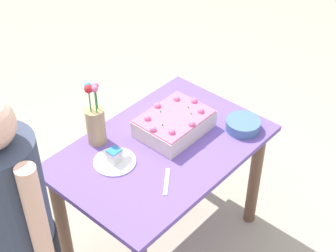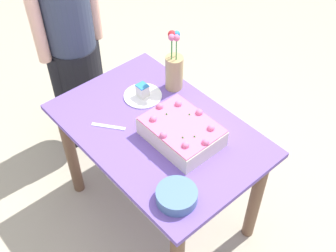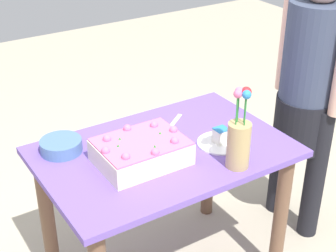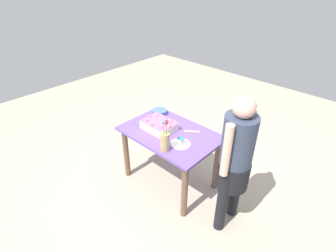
{
  "view_description": "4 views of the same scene",
  "coord_description": "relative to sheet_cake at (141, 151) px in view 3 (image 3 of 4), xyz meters",
  "views": [
    {
      "loc": [
        -1.48,
        -1.35,
        2.49
      ],
      "look_at": [
        0.12,
        0.06,
        0.78
      ],
      "focal_mm": 55.0,
      "sensor_mm": 36.0,
      "label": 1
    },
    {
      "loc": [
        1.18,
        -0.97,
        2.3
      ],
      "look_at": [
        0.08,
        -0.0,
        0.82
      ],
      "focal_mm": 45.0,
      "sensor_mm": 36.0,
      "label": 2
    },
    {
      "loc": [
        1.04,
        1.68,
        1.94
      ],
      "look_at": [
        0.01,
        0.05,
        0.89
      ],
      "focal_mm": 55.0,
      "sensor_mm": 36.0,
      "label": 3
    },
    {
      "loc": [
        -1.71,
        1.86,
        2.39
      ],
      "look_at": [
        0.02,
        0.01,
        0.82
      ],
      "focal_mm": 28.0,
      "sensor_mm": 36.0,
      "label": 4
    }
  ],
  "objects": [
    {
      "name": "dining_table",
      "position": [
        -0.14,
        -0.04,
        -0.2
      ],
      "size": [
        1.12,
        0.74,
        0.75
      ],
      "color": "#6B4EAC",
      "rests_on": "ground_plane"
    },
    {
      "name": "sheet_cake",
      "position": [
        0.0,
        0.0,
        0.0
      ],
      "size": [
        0.37,
        0.28,
        0.13
      ],
      "color": "#EFDDC6",
      "rests_on": "dining_table"
    },
    {
      "name": "serving_plate_with_slice",
      "position": [
        -0.38,
        0.06,
        -0.03
      ],
      "size": [
        0.21,
        0.21,
        0.08
      ],
      "color": "white",
      "rests_on": "dining_table"
    },
    {
      "name": "cake_knife",
      "position": [
        -0.31,
        -0.22,
        -0.05
      ],
      "size": [
        0.16,
        0.12,
        0.0
      ],
      "primitive_type": "cube",
      "rotation": [
        0.0,
        0.0,
        3.78
      ],
      "color": "silver",
      "rests_on": "dining_table"
    },
    {
      "name": "flower_vase",
      "position": [
        -0.33,
        0.25,
        0.07
      ],
      "size": [
        0.1,
        0.1,
        0.36
      ],
      "color": "tan",
      "rests_on": "dining_table"
    },
    {
      "name": "fruit_bowl",
      "position": [
        0.26,
        -0.26,
        -0.03
      ],
      "size": [
        0.19,
        0.19,
        0.06
      ],
      "primitive_type": "cylinder",
      "color": "#4C709F",
      "rests_on": "dining_table"
    },
    {
      "name": "person_standing",
      "position": [
        -1.0,
        -0.01,
        0.05
      ],
      "size": [
        0.31,
        0.45,
        1.49
      ],
      "color": "black",
      "rests_on": "ground_plane"
    }
  ]
}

